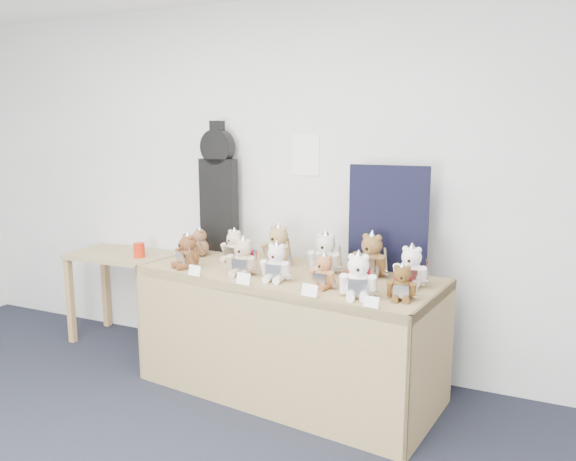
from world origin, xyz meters
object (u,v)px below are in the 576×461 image
at_px(teddy_front_right, 324,272).
at_px(teddy_front_centre, 276,264).
at_px(teddy_front_far_left, 187,252).
at_px(display_table, 282,301).
at_px(red_cup, 139,250).
at_px(teddy_back_far_left, 199,243).
at_px(teddy_back_centre_right, 325,255).
at_px(teddy_back_left, 234,247).
at_px(teddy_front_far_right, 358,278).
at_px(teddy_front_end, 402,284).
at_px(side_table, 125,268).
at_px(teddy_back_centre_left, 278,247).
at_px(guitar_case, 219,188).
at_px(teddy_back_right, 371,257).
at_px(teddy_back_end, 411,268).
at_px(teddy_front_left, 243,258).

bearing_deg(teddy_front_right, teddy_front_centre, -175.04).
bearing_deg(teddy_front_far_left, display_table, 35.93).
relative_size(red_cup, teddy_back_far_left, 0.51).
bearing_deg(teddy_back_centre_right, red_cup, 173.13).
bearing_deg(red_cup, display_table, -11.53).
relative_size(teddy_back_left, teddy_back_far_left, 1.10).
distance_m(teddy_front_far_right, teddy_front_end, 0.24).
distance_m(display_table, teddy_front_centre, 0.31).
relative_size(side_table, teddy_front_far_left, 3.45).
relative_size(teddy_front_centre, teddy_back_far_left, 1.15).
distance_m(display_table, teddy_back_left, 0.60).
height_order(side_table, red_cup, red_cup).
bearing_deg(teddy_back_far_left, teddy_back_centre_left, 39.52).
height_order(red_cup, teddy_front_end, teddy_front_end).
bearing_deg(teddy_back_far_left, teddy_back_centre_right, 34.93).
xyz_separation_m(red_cup, teddy_back_left, (0.91, -0.06, 0.12)).
distance_m(guitar_case, teddy_front_end, 1.78).
distance_m(red_cup, teddy_back_right, 1.93).
distance_m(teddy_back_right, teddy_back_end, 0.31).
height_order(teddy_front_end, teddy_back_right, teddy_back_right).
xyz_separation_m(teddy_front_centre, teddy_back_centre_right, (0.21, 0.30, 0.01)).
bearing_deg(teddy_back_left, teddy_back_centre_right, 6.05).
distance_m(display_table, guitar_case, 1.12).
bearing_deg(red_cup, teddy_front_end, -12.24).
bearing_deg(teddy_back_right, teddy_front_left, -149.04).
bearing_deg(teddy_front_right, teddy_back_centre_left, 150.72).
xyz_separation_m(side_table, teddy_back_centre_left, (1.45, -0.09, 0.33)).
bearing_deg(teddy_front_far_left, guitar_case, 127.69).
distance_m(teddy_back_right, teddy_back_far_left, 1.34).
relative_size(display_table, teddy_back_right, 6.56).
bearing_deg(teddy_front_left, teddy_front_end, -9.97).
bearing_deg(teddy_back_right, teddy_back_centre_right, -162.99).
xyz_separation_m(guitar_case, teddy_back_right, (1.30, -0.26, -0.36)).
bearing_deg(teddy_back_end, teddy_back_right, 156.54).
height_order(red_cup, teddy_back_centre_left, teddy_back_centre_left).
bearing_deg(guitar_case, teddy_front_far_right, -25.41).
bearing_deg(side_table, teddy_front_far_right, -16.53).
distance_m(side_table, teddy_front_centre, 1.71).
bearing_deg(teddy_front_end, teddy_back_centre_right, 139.38).
relative_size(side_table, teddy_front_centre, 3.41).
distance_m(teddy_front_right, teddy_back_end, 0.53).
bearing_deg(teddy_front_left, teddy_front_far_left, 175.35).
height_order(teddy_front_left, teddy_front_far_right, teddy_front_far_right).
bearing_deg(teddy_front_end, teddy_back_far_left, 155.61).
relative_size(side_table, teddy_back_centre_left, 2.92).
bearing_deg(side_table, teddy_front_right, -15.67).
bearing_deg(teddy_front_end, teddy_front_far_left, 167.09).
bearing_deg(teddy_front_centre, teddy_back_centre_right, 50.49).
xyz_separation_m(side_table, teddy_back_right, (2.13, -0.13, 0.33)).
distance_m(teddy_front_far_left, teddy_front_left, 0.44).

